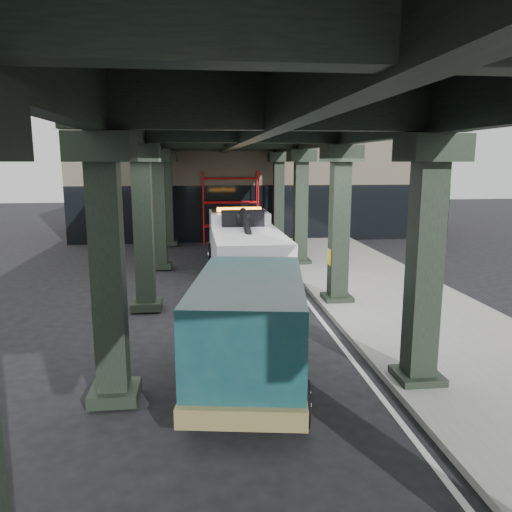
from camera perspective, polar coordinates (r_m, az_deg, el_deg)
ground at (r=13.93m, az=1.01°, el=-8.13°), size 90.00×90.00×0.00m
sidewalk at (r=16.90m, az=15.45°, el=-4.86°), size 5.00×40.00×0.15m
lane_stripe at (r=16.09m, az=6.11°, el=-5.56°), size 0.12×38.00×0.01m
viaduct at (r=15.16m, az=-1.49°, el=14.35°), size 7.40×32.00×6.40m
building at (r=33.28m, az=-0.08°, el=9.86°), size 22.00×10.00×8.00m
scaffolding at (r=27.87m, az=-2.94°, el=5.78°), size 3.08×0.88×4.00m
tow_truck at (r=18.97m, az=-1.42°, el=1.19°), size 2.66×8.56×2.79m
towed_van at (r=10.31m, az=-0.65°, el=-7.81°), size 2.99×5.87×2.28m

